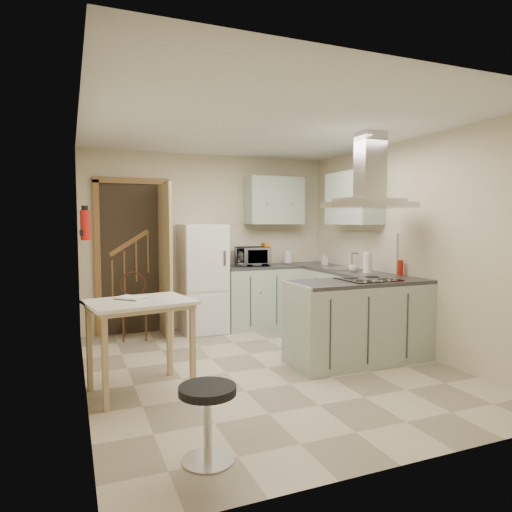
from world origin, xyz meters
name	(u,v)px	position (x,y,z in m)	size (l,w,h in m)	color
floor	(268,367)	(0.00, 0.00, 0.00)	(4.20, 4.20, 0.00)	#C1B396
ceiling	(268,127)	(0.00, 0.00, 2.50)	(4.20, 4.20, 0.00)	silver
back_wall	(210,241)	(0.00, 2.10, 1.25)	(3.60, 3.60, 0.00)	beige
left_wall	(82,254)	(-1.80, 0.00, 1.25)	(4.20, 4.20, 0.00)	beige
right_wall	(407,246)	(1.80, 0.00, 1.25)	(4.20, 4.20, 0.00)	beige
doorway	(133,257)	(-1.10, 2.07, 1.05)	(1.10, 0.12, 2.10)	brown
fridge	(203,278)	(-0.20, 1.80, 0.75)	(0.60, 0.60, 1.50)	white
counter_back	(259,296)	(0.66, 1.80, 0.45)	(1.08, 0.60, 0.90)	#9EB2A0
counter_right	(333,299)	(1.50, 1.12, 0.45)	(0.60, 1.95, 0.90)	#9EB2A0
splashback	(270,247)	(0.96, 2.09, 1.15)	(1.68, 0.02, 0.50)	beige
wall_cabinet_back	(274,201)	(0.95, 1.93, 1.85)	(0.85, 0.35, 0.70)	#9EB2A0
wall_cabinet_right	(354,198)	(1.62, 0.85, 1.85)	(0.35, 0.90, 0.70)	#9EB2A0
peninsula	(360,321)	(1.02, -0.18, 0.45)	(1.55, 0.65, 0.90)	#9EB2A0
hob	(368,279)	(1.12, -0.18, 0.91)	(0.58, 0.50, 0.01)	black
extractor_hood	(369,205)	(1.12, -0.18, 1.72)	(0.90, 0.55, 0.10)	silver
sink	(341,268)	(1.50, 0.95, 0.91)	(0.45, 0.40, 0.01)	silver
fire_extinguisher	(85,225)	(-1.74, 0.90, 1.50)	(0.10, 0.10, 0.32)	#B2140F
drop_leaf_table	(141,346)	(-1.33, -0.18, 0.42)	(0.89, 0.67, 0.84)	tan
bentwood_chair	(135,309)	(-1.14, 1.73, 0.40)	(0.35, 0.35, 0.80)	#4A2A18
stool	(208,423)	(-1.11, -1.58, 0.25)	(0.37, 0.37, 0.50)	black
microwave	(252,256)	(0.54, 1.79, 1.04)	(0.49, 0.33, 0.27)	black
kettle	(288,257)	(1.13, 1.82, 1.00)	(0.14, 0.14, 0.21)	silver
cereal_box	(266,254)	(0.78, 1.85, 1.06)	(0.09, 0.22, 0.33)	orange
soap_bottle	(324,259)	(1.57, 1.50, 0.99)	(0.08, 0.08, 0.17)	#A6A8B2
paper_towel	(368,262)	(1.51, 0.36, 1.04)	(0.11, 0.11, 0.28)	white
cup	(353,268)	(1.42, 0.53, 0.95)	(0.12, 0.12, 0.09)	silver
red_bottle	(400,268)	(1.74, 0.02, 0.99)	(0.06, 0.06, 0.18)	#AE1C0E
book	(124,294)	(-1.46, -0.14, 0.89)	(0.19, 0.26, 0.11)	#9F4835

